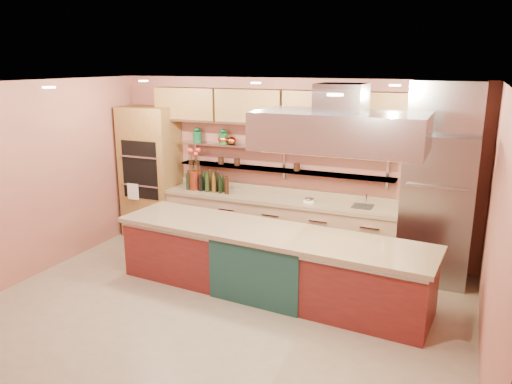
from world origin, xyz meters
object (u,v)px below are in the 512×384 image
at_px(copper_kettle, 232,140).
at_px(flower_vase, 195,180).
at_px(island, 269,262).
at_px(green_canister, 252,140).
at_px(refrigerator, 437,209).
at_px(kitchen_scale, 309,200).

bearing_deg(copper_kettle, flower_vase, -160.00).
xyz_separation_m(island, green_canister, (-0.94, 1.59, 1.36)).
bearing_deg(flower_vase, copper_kettle, 20.00).
bearing_deg(green_canister, refrigerator, -4.49).
bearing_deg(copper_kettle, refrigerator, -4.00).
xyz_separation_m(flower_vase, copper_kettle, (0.60, 0.22, 0.69)).
bearing_deg(copper_kettle, green_canister, 0.00).
xyz_separation_m(kitchen_scale, copper_kettle, (-1.43, 0.22, 0.81)).
distance_m(island, copper_kettle, 2.45).
height_order(island, green_canister, green_canister).
height_order(kitchen_scale, copper_kettle, copper_kettle).
relative_size(flower_vase, green_canister, 1.81).
bearing_deg(copper_kettle, kitchen_scale, -8.72).
height_order(copper_kettle, green_canister, green_canister).
bearing_deg(green_canister, island, -59.25).
xyz_separation_m(refrigerator, island, (-1.98, -1.36, -0.61)).
height_order(kitchen_scale, green_canister, green_canister).
distance_m(island, flower_vase, 2.44).
relative_size(refrigerator, flower_vase, 6.54).
distance_m(island, kitchen_scale, 1.47).
bearing_deg(island, refrigerator, 38.79).
height_order(refrigerator, green_canister, refrigerator).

